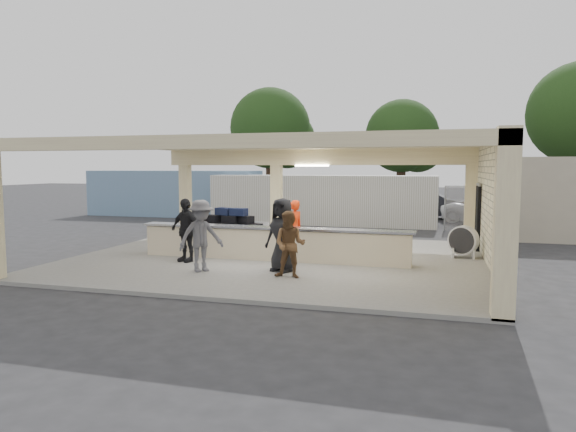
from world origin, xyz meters
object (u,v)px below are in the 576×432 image
(drum_fan, at_px, (463,241))
(container_white, at_px, (322,200))
(passenger_d, at_px, (282,235))
(container_blue, at_px, (174,193))
(luggage_cart, at_px, (228,226))
(passenger_b, at_px, (186,230))
(car_dark, at_px, (428,204))
(baggage_handler, at_px, (294,228))
(passenger_a, at_px, (290,245))
(passenger_c, at_px, (201,236))
(baggage_counter, at_px, (272,243))
(car_white_a, at_px, (491,211))

(drum_fan, xyz_separation_m, container_white, (-6.27, 8.84, 0.59))
(passenger_d, bearing_deg, container_blue, 147.45)
(luggage_cart, relative_size, passenger_b, 1.44)
(car_dark, bearing_deg, drum_fan, -174.06)
(luggage_cart, height_order, passenger_d, passenger_d)
(drum_fan, xyz_separation_m, container_blue, (-15.43, 10.63, 0.69))
(passenger_b, bearing_deg, baggage_handler, 49.91)
(baggage_handler, bearing_deg, passenger_a, 48.36)
(passenger_a, xyz_separation_m, car_dark, (3.04, 17.15, -0.15))
(drum_fan, bearing_deg, passenger_b, -133.98)
(passenger_c, xyz_separation_m, container_blue, (-8.73, 14.66, 0.27))
(drum_fan, xyz_separation_m, baggage_handler, (-4.98, -1.13, 0.34))
(luggage_cart, distance_m, baggage_handler, 2.71)
(luggage_cart, height_order, baggage_handler, baggage_handler)
(passenger_a, relative_size, passenger_d, 0.86)
(drum_fan, height_order, passenger_a, passenger_a)
(baggage_counter, height_order, passenger_a, passenger_a)
(baggage_counter, xyz_separation_m, container_blue, (-10.01, 12.55, 0.72))
(container_white, bearing_deg, passenger_c, -90.97)
(passenger_d, height_order, car_dark, passenger_d)
(container_white, bearing_deg, car_dark, 40.53)
(baggage_counter, relative_size, passenger_b, 4.48)
(baggage_counter, xyz_separation_m, car_white_a, (7.27, 13.11, 0.06))
(passenger_c, distance_m, passenger_d, 2.12)
(passenger_d, xyz_separation_m, car_dark, (3.45, 16.42, -0.29))
(drum_fan, distance_m, car_dark, 13.07)
(passenger_b, relative_size, container_blue, 0.18)
(passenger_c, distance_m, car_white_a, 17.45)
(baggage_counter, distance_m, passenger_c, 2.50)
(drum_fan, bearing_deg, passenger_a, -110.06)
(car_white_a, bearing_deg, passenger_c, 167.14)
(baggage_counter, relative_size, container_blue, 0.82)
(baggage_handler, xyz_separation_m, passenger_b, (-2.76, -1.74, 0.05))
(car_dark, bearing_deg, passenger_d, 168.72)
(baggage_handler, bearing_deg, passenger_b, -22.99)
(passenger_d, bearing_deg, baggage_handler, 117.64)
(luggage_cart, bearing_deg, baggage_handler, -2.85)
(passenger_b, height_order, car_dark, passenger_b)
(baggage_counter, bearing_deg, passenger_c, -121.24)
(passenger_a, height_order, passenger_b, passenger_b)
(luggage_cart, distance_m, passenger_c, 3.92)
(drum_fan, relative_size, container_blue, 0.10)
(baggage_handler, bearing_deg, car_white_a, -174.12)
(passenger_d, relative_size, container_white, 0.17)
(passenger_c, height_order, container_white, container_white)
(passenger_b, bearing_deg, car_dark, 85.44)
(passenger_c, xyz_separation_m, car_white_a, (8.55, 15.21, -0.39))
(drum_fan, bearing_deg, baggage_counter, -134.70)
(drum_fan, height_order, passenger_d, passenger_d)
(baggage_handler, bearing_deg, drum_fan, 137.63)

